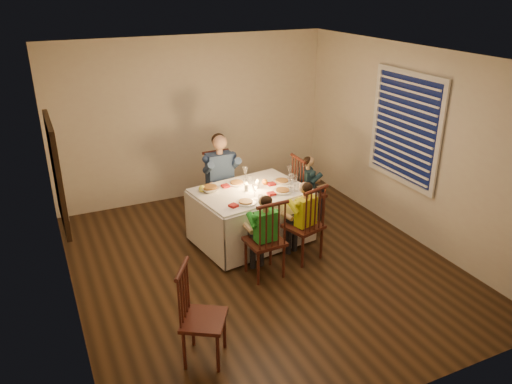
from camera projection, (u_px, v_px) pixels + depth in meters
name	position (u px, v px, depth m)	size (l,w,h in m)	color
ground	(260.00, 264.00, 6.40)	(5.00, 5.00, 0.00)	black
wall_left	(59.00, 202.00, 5.01)	(0.02, 5.00, 2.60)	beige
wall_right	(410.00, 144.00, 6.77)	(0.02, 5.00, 2.60)	beige
wall_back	(193.00, 119.00, 7.97)	(4.50, 0.02, 2.60)	beige
ceiling	(261.00, 56.00, 5.38)	(5.00, 5.00, 0.00)	white
dining_table	(251.00, 205.00, 6.75)	(1.62, 1.27, 0.74)	white
chair_adult	(222.00, 219.00, 7.60)	(0.43, 0.41, 1.05)	#3B1A10
chair_near_left	(264.00, 274.00, 6.18)	(0.43, 0.41, 1.05)	#3B1A10
chair_near_right	(302.00, 258.00, 6.54)	(0.43, 0.41, 1.05)	#3B1A10
chair_end	(307.00, 221.00, 7.53)	(0.43, 0.41, 1.05)	#3B1A10
chair_extra	(206.00, 357.00, 4.82)	(0.41, 0.39, 1.01)	#3B1A10
adult	(222.00, 219.00, 7.60)	(0.51, 0.46, 1.33)	#304A79
child_green	(264.00, 274.00, 6.18)	(0.36, 0.33, 1.07)	green
child_yellow	(302.00, 258.00, 6.54)	(0.36, 0.33, 1.07)	yellow
child_teal	(307.00, 221.00, 7.53)	(0.33, 0.30, 1.03)	#18303C
setting_adult	(237.00, 183.00, 6.85)	(0.26, 0.26, 0.02)	white
setting_green	(246.00, 203.00, 6.27)	(0.26, 0.26, 0.02)	white
setting_yellow	(282.00, 191.00, 6.61)	(0.26, 0.26, 0.02)	white
setting_teal	(282.00, 182.00, 6.92)	(0.26, 0.26, 0.02)	white
candle_left	(246.00, 188.00, 6.61)	(0.06, 0.06, 0.10)	silver
candle_right	(257.00, 185.00, 6.70)	(0.06, 0.06, 0.10)	silver
squash	(202.00, 189.00, 6.59)	(0.09, 0.09, 0.09)	#F5F040
orange_fruit	(265.00, 182.00, 6.82)	(0.08, 0.08, 0.08)	orange
serving_bowl	(210.00, 189.00, 6.62)	(0.24, 0.24, 0.06)	white
wall_mirror	(57.00, 173.00, 5.20)	(0.06, 0.95, 1.15)	black
window_blinds	(404.00, 128.00, 6.75)	(0.07, 1.34, 1.54)	#0D1435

